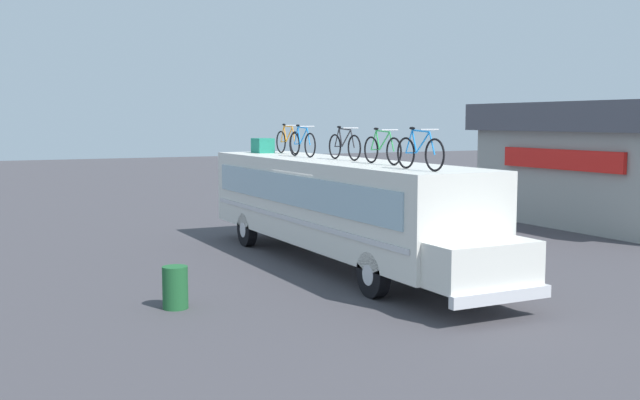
{
  "coord_description": "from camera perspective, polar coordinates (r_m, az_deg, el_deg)",
  "views": [
    {
      "loc": [
        17.85,
        -9.32,
        3.83
      ],
      "look_at": [
        -0.79,
        0.0,
        1.63
      ],
      "focal_mm": 42.46,
      "sensor_mm": 36.0,
      "label": 1
    }
  ],
  "objects": [
    {
      "name": "trash_bin",
      "position": [
        15.8,
        -10.86,
        -6.49
      ],
      "size": [
        0.52,
        0.52,
        0.87
      ],
      "primitive_type": "cylinder",
      "color": "#1E592D",
      "rests_on": "ground"
    },
    {
      "name": "rooftop_bicycle_2",
      "position": [
        21.72,
        -1.36,
        4.29
      ],
      "size": [
        1.74,
        0.44,
        0.92
      ],
      "color": "black",
      "rests_on": "bus"
    },
    {
      "name": "luggage_bag_1",
      "position": [
        24.4,
        -4.34,
        4.11
      ],
      "size": [
        0.73,
        0.53,
        0.47
      ],
      "primitive_type": "cube",
      "color": "#1E7F66",
      "rests_on": "bus"
    },
    {
      "name": "bus",
      "position": [
        20.08,
        1.27,
        -0.21
      ],
      "size": [
        12.78,
        2.52,
        2.79
      ],
      "color": "silver",
      "rests_on": "ground"
    },
    {
      "name": "ground_plane",
      "position": [
        20.5,
        1.0,
        -4.75
      ],
      "size": [
        120.0,
        120.0,
        0.0
      ],
      "primitive_type": "plane",
      "color": "#423F44"
    },
    {
      "name": "rooftop_bicycle_4",
      "position": [
        18.06,
        4.7,
        3.86
      ],
      "size": [
        1.69,
        0.44,
        0.87
      ],
      "color": "black",
      "rests_on": "bus"
    },
    {
      "name": "rooftop_bicycle_5",
      "position": [
        16.01,
        7.52,
        3.6
      ],
      "size": [
        1.75,
        0.44,
        0.9
      ],
      "color": "black",
      "rests_on": "bus"
    },
    {
      "name": "rooftop_bicycle_3",
      "position": [
        19.97,
        1.84,
        4.11
      ],
      "size": [
        1.75,
        0.44,
        0.9
      ],
      "color": "black",
      "rests_on": "bus"
    },
    {
      "name": "rooftop_bicycle_1",
      "position": [
        23.83,
        -2.44,
        4.45
      ],
      "size": [
        1.79,
        0.44,
        0.94
      ],
      "color": "black",
      "rests_on": "bus"
    }
  ]
}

